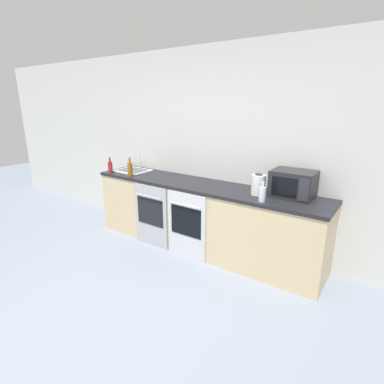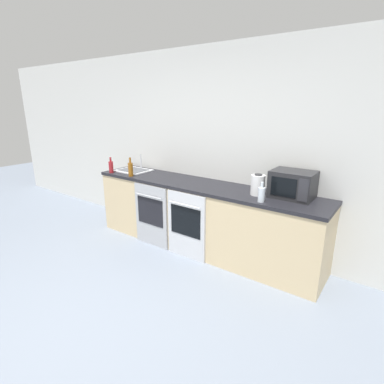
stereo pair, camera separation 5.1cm
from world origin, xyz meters
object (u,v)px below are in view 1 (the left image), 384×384
object	(u,v)px
sink	(133,170)
kettle	(258,185)
bottle_clear	(262,194)
bottle_red	(110,167)
oven_left	(151,216)
microwave	(293,184)
oven_right	(187,226)
bottle_amber	(130,169)

from	to	relation	value
sink	kettle	bearing A→B (deg)	-0.97
kettle	bottle_clear	bearing A→B (deg)	-57.04
bottle_red	sink	bearing A→B (deg)	56.25
bottle_clear	sink	distance (m)	2.20
bottle_clear	kettle	bearing A→B (deg)	122.96
oven_left	microwave	xyz separation A→B (m)	(1.72, 0.44, 0.61)
oven_right	bottle_amber	size ratio (longest dim) A/B	3.19
bottle_clear	kettle	xyz separation A→B (m)	(-0.14, 0.22, 0.03)
bottle_red	kettle	xyz separation A→B (m)	(2.23, 0.24, 0.03)
oven_right	microwave	world-z (taller)	microwave
microwave	sink	distance (m)	2.40
kettle	sink	xyz separation A→B (m)	(-2.04, 0.03, -0.10)
oven_right	kettle	world-z (taller)	kettle
microwave	bottle_red	size ratio (longest dim) A/B	1.97
kettle	sink	world-z (taller)	kettle
oven_right	bottle_red	bearing A→B (deg)	177.14
bottle_red	oven_left	bearing A→B (deg)	-4.87
oven_right	sink	xyz separation A→B (m)	(-1.27, 0.35, 0.48)
oven_right	kettle	xyz separation A→B (m)	(0.77, 0.31, 0.58)
bottle_amber	sink	bearing A→B (deg)	130.31
kettle	oven_right	bearing A→B (deg)	-158.00
kettle	bottle_amber	bearing A→B (deg)	-172.90
microwave	sink	bearing A→B (deg)	-177.79
bottle_red	kettle	size ratio (longest dim) A/B	0.96
microwave	bottle_amber	xyz separation A→B (m)	(-2.17, -0.35, -0.04)
sink	bottle_amber	bearing A→B (deg)	-49.69
bottle_amber	sink	size ratio (longest dim) A/B	0.55
bottle_clear	sink	size ratio (longest dim) A/B	0.44
oven_left	bottle_amber	size ratio (longest dim) A/B	3.19
oven_left	microwave	distance (m)	1.88
oven_left	bottle_clear	size ratio (longest dim) A/B	3.96
microwave	bottle_clear	size ratio (longest dim) A/B	2.11
oven_left	bottle_amber	bearing A→B (deg)	169.12
oven_right	kettle	distance (m)	1.02
bottle_amber	kettle	distance (m)	1.83
oven_left	kettle	xyz separation A→B (m)	(1.37, 0.31, 0.58)
bottle_amber	kettle	world-z (taller)	bottle_amber
bottle_red	sink	world-z (taller)	sink
microwave	bottle_clear	xyz separation A→B (m)	(-0.21, -0.34, -0.06)
oven_left	oven_right	distance (m)	0.60
oven_left	kettle	distance (m)	1.52
bottle_red	sink	size ratio (longest dim) A/B	0.47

